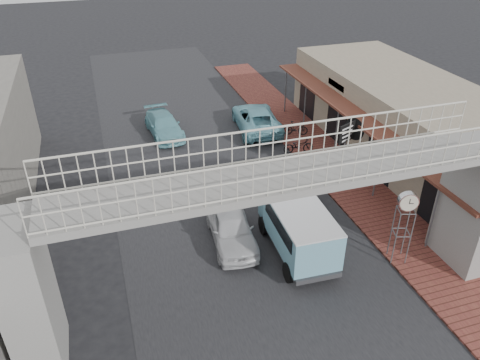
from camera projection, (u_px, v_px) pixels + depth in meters
ground at (242, 237)px, 19.74m from camera, size 120.00×120.00×0.00m
road_strip at (242, 236)px, 19.74m from camera, size 10.00×60.00×0.01m
sidewalk at (345, 178)px, 23.87m from camera, size 3.00×40.00×0.10m
shophouse_row at (415, 124)px, 24.86m from camera, size 7.20×18.00×4.00m
footbridge at (281, 231)px, 14.84m from camera, size 16.40×2.40×6.34m
white_hatchback at (231, 227)px, 19.16m from camera, size 2.01×4.26×1.41m
dark_sedan at (287, 185)px, 21.97m from camera, size 1.61×4.45×1.46m
angkot_curb at (256, 118)px, 28.71m from camera, size 3.00×5.45×1.44m
angkot_far at (164, 125)px, 28.11m from camera, size 2.05×4.37×1.23m
angkot_van at (299, 225)px, 18.14m from camera, size 2.16×4.44×2.14m
motorcycle_near at (298, 146)px, 25.90m from camera, size 1.76×0.85×0.89m
motorcycle_far at (296, 128)px, 27.94m from camera, size 1.52×0.93×0.88m
street_clock at (407, 205)px, 17.09m from camera, size 0.79×0.73×3.06m
arrow_sign at (357, 129)px, 22.78m from camera, size 1.90×1.31×3.17m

